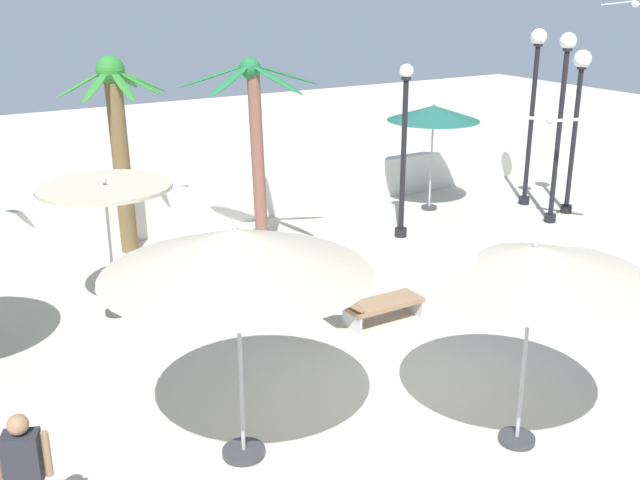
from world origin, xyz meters
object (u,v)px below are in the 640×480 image
at_px(patio_umbrella_1, 236,252).
at_px(patio_umbrella_4, 434,114).
at_px(palm_tree_2, 255,134).
at_px(lounge_chair_0, 372,303).
at_px(patio_umbrella_3, 534,263).
at_px(lamp_post_1, 404,144).
at_px(lamp_post_3, 534,94).
at_px(patio_umbrella_2, 105,193).
at_px(lamp_post_2, 561,107).
at_px(guest_0, 24,469).
at_px(seagull_1, 550,120).
at_px(palm_tree_1, 118,131).
at_px(lamp_post_0, 577,105).
at_px(seagull_0, 636,4).

bearing_deg(patio_umbrella_1, patio_umbrella_4, 39.59).
xyz_separation_m(palm_tree_2, lounge_chair_0, (0.29, -3.75, -2.32)).
bearing_deg(patio_umbrella_3, lamp_post_1, 63.59).
bearing_deg(lamp_post_3, lounge_chair_0, -152.26).
bearing_deg(patio_umbrella_2, lamp_post_2, -0.71).
relative_size(patio_umbrella_4, guest_0, 1.73).
xyz_separation_m(patio_umbrella_2, seagull_1, (5.87, -4.22, 1.35)).
xyz_separation_m(patio_umbrella_1, lamp_post_2, (10.63, 4.87, 0.11)).
bearing_deg(patio_umbrella_4, palm_tree_1, 173.60).
distance_m(lamp_post_2, seagull_1, 6.39).
distance_m(patio_umbrella_2, lamp_post_3, 11.43).
relative_size(patio_umbrella_4, lamp_post_2, 0.61).
relative_size(lamp_post_3, guest_0, 2.85).
height_order(palm_tree_2, lamp_post_2, lamp_post_2).
xyz_separation_m(patio_umbrella_3, lamp_post_3, (8.09, 7.89, 0.41)).
bearing_deg(lamp_post_0, patio_umbrella_2, -178.98).
bearing_deg(lamp_post_0, palm_tree_2, 174.29).
bearing_deg(lamp_post_0, palm_tree_1, 164.44).
xyz_separation_m(patio_umbrella_1, palm_tree_1, (1.10, 8.12, -0.05)).
bearing_deg(lounge_chair_0, lamp_post_2, 19.98).
bearing_deg(guest_0, patio_umbrella_2, 65.01).
relative_size(patio_umbrella_3, seagull_0, 2.50).
distance_m(patio_umbrella_2, lamp_post_1, 6.98).
bearing_deg(palm_tree_1, patio_umbrella_2, -111.03).
relative_size(lamp_post_0, guest_0, 2.57).
bearing_deg(lounge_chair_0, patio_umbrella_1, -147.09).
bearing_deg(guest_0, seagull_1, 7.60).
relative_size(palm_tree_2, lamp_post_0, 1.04).
xyz_separation_m(patio_umbrella_1, seagull_1, (5.77, 0.79, 0.87)).
bearing_deg(patio_umbrella_3, seagull_0, 31.34).
relative_size(palm_tree_1, seagull_0, 3.61).
bearing_deg(seagull_0, lamp_post_1, 124.01).
xyz_separation_m(lounge_chair_0, guest_0, (-6.13, -2.62, 0.55)).
distance_m(patio_umbrella_1, lamp_post_1, 9.01).
bearing_deg(patio_umbrella_1, lamp_post_3, 29.43).
relative_size(lamp_post_2, lamp_post_3, 1.00).
distance_m(seagull_0, seagull_1, 4.14).
bearing_deg(lamp_post_0, seagull_0, -126.95).
bearing_deg(lamp_post_3, seagull_0, -114.98).
distance_m(patio_umbrella_2, palm_tree_2, 3.55).
bearing_deg(seagull_0, patio_umbrella_2, 163.38).
bearing_deg(palm_tree_2, patio_umbrella_2, -162.77).
distance_m(patio_umbrella_2, patio_umbrella_4, 9.17).
height_order(patio_umbrella_2, seagull_1, seagull_1).
relative_size(lamp_post_0, lamp_post_3, 0.90).
bearing_deg(lounge_chair_0, lamp_post_3, 27.74).
relative_size(patio_umbrella_1, patio_umbrella_4, 1.16).
distance_m(lamp_post_0, lamp_post_3, 1.18).
xyz_separation_m(palm_tree_1, seagull_0, (8.20, -5.93, 2.56)).
bearing_deg(lamp_post_0, lamp_post_1, 172.13).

